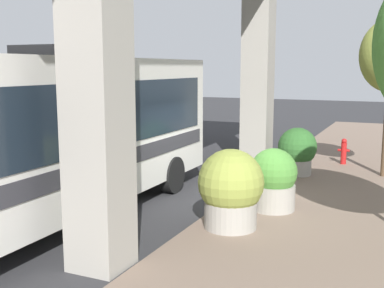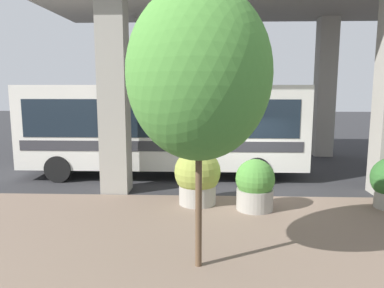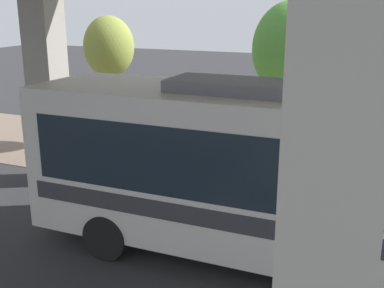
{
  "view_description": "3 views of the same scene",
  "coord_description": "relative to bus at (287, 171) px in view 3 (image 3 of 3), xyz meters",
  "views": [
    {
      "loc": [
        -4.14,
        11.0,
        3.39
      ],
      "look_at": [
        1.0,
        -0.34,
        1.4
      ],
      "focal_mm": 45.0,
      "sensor_mm": 36.0,
      "label": 1
    },
    {
      "loc": [
        -11.8,
        1.45,
        3.59
      ],
      "look_at": [
        0.14,
        1.92,
        1.7
      ],
      "focal_mm": 35.0,
      "sensor_mm": 36.0,
      "label": 2
    },
    {
      "loc": [
        11.88,
        4.88,
        5.3
      ],
      "look_at": [
        -0.16,
        -0.16,
        1.46
      ],
      "focal_mm": 45.0,
      "sensor_mm": 36.0,
      "label": 3
    }
  ],
  "objects": [
    {
      "name": "planter_back",
      "position": [
        -4.11,
        -3.1,
        -1.34
      ],
      "size": [
        1.13,
        1.13,
        1.5
      ],
      "color": "#9E998E",
      "rests_on": "ground"
    },
    {
      "name": "planter_middle",
      "position": [
        -3.82,
        -7.11,
        -1.3
      ],
      "size": [
        1.22,
        1.22,
        1.52
      ],
      "color": "#9E998E",
      "rests_on": "ground"
    },
    {
      "name": "sidewalk_strip",
      "position": [
        -5.82,
        -3.14,
        -2.07
      ],
      "size": [
        6.0,
        40.0,
        0.02
      ],
      "color": "#7A6656",
      "rests_on": "ground"
    },
    {
      "name": "bus",
      "position": [
        0.0,
        0.0,
        0.0
      ],
      "size": [
        2.7,
        10.91,
        3.84
      ],
      "color": "silver",
      "rests_on": "ground"
    },
    {
      "name": "fire_hydrant",
      "position": [
        -4.96,
        -9.47,
        -1.61
      ],
      "size": [
        0.4,
        0.19,
        0.93
      ],
      "color": "#B21919",
      "rests_on": "ground"
    },
    {
      "name": "street_tree_far",
      "position": [
        -6.36,
        -8.03,
        1.64
      ],
      "size": [
        1.86,
        1.86,
        4.87
      ],
      "color": "brown",
      "rests_on": "ground"
    },
    {
      "name": "street_tree_near",
      "position": [
        -7.61,
        -1.55,
        1.72
      ],
      "size": [
        2.7,
        2.7,
        5.42
      ],
      "color": "brown",
      "rests_on": "ground"
    },
    {
      "name": "ground_plane",
      "position": [
        -2.82,
        -3.14,
        -2.08
      ],
      "size": [
        80.0,
        80.0,
        0.0
      ],
      "primitive_type": "plane",
      "color": "#2D2D30",
      "rests_on": "ground"
    },
    {
      "name": "planter_front",
      "position": [
        -3.64,
        -1.43,
        -1.22
      ],
      "size": [
        1.4,
        1.4,
        1.71
      ],
      "color": "#9E998E",
      "rests_on": "ground"
    }
  ]
}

